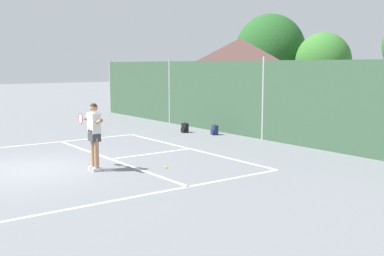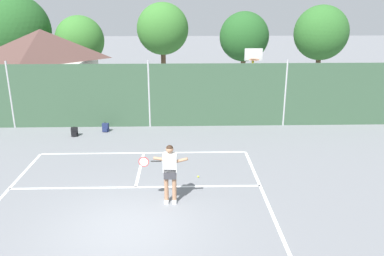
{
  "view_description": "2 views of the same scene",
  "coord_description": "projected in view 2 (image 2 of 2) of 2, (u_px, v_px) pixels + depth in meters",
  "views": [
    {
      "loc": [
        12.95,
        -3.92,
        2.89
      ],
      "look_at": [
        1.54,
        4.47,
        0.97
      ],
      "focal_mm": 44.04,
      "sensor_mm": 36.0,
      "label": 1
    },
    {
      "loc": [
        1.53,
        -9.1,
        5.81
      ],
      "look_at": [
        1.89,
        3.75,
        1.61
      ],
      "focal_mm": 36.49,
      "sensor_mm": 36.0,
      "label": 2
    }
  ],
  "objects": [
    {
      "name": "backpack_navy",
      "position": [
        106.0,
        128.0,
        18.12
      ],
      "size": [
        0.31,
        0.28,
        0.46
      ],
      "color": "navy",
      "rests_on": "ground"
    },
    {
      "name": "treeline_backdrop",
      "position": [
        137.0,
        33.0,
        28.1
      ],
      "size": [
        26.61,
        4.54,
        6.33
      ],
      "color": "brown",
      "rests_on": "ground"
    },
    {
      "name": "chainlink_fence",
      "position": [
        149.0,
        96.0,
        18.49
      ],
      "size": [
        26.09,
        0.09,
        3.19
      ],
      "color": "#38563D",
      "rests_on": "ground"
    },
    {
      "name": "basketball_hoop",
      "position": [
        252.0,
        73.0,
        19.84
      ],
      "size": [
        0.9,
        0.67,
        3.55
      ],
      "color": "yellow",
      "rests_on": "ground"
    },
    {
      "name": "court_markings",
      "position": [
        128.0,
        217.0,
        11.02
      ],
      "size": [
        8.3,
        11.1,
        0.01
      ],
      "color": "white",
      "rests_on": "ground"
    },
    {
      "name": "ground_plane",
      "position": [
        125.0,
        229.0,
        10.41
      ],
      "size": [
        120.0,
        120.0,
        0.0
      ],
      "primitive_type": "plane",
      "color": "slate"
    },
    {
      "name": "backpack_black",
      "position": [
        74.0,
        132.0,
        17.51
      ],
      "size": [
        0.29,
        0.26,
        0.46
      ],
      "color": "black",
      "rests_on": "ground"
    },
    {
      "name": "clubhouse_building",
      "position": [
        44.0,
        66.0,
        22.38
      ],
      "size": [
        5.57,
        5.48,
        4.31
      ],
      "color": "beige",
      "rests_on": "ground"
    },
    {
      "name": "tennis_ball",
      "position": [
        198.0,
        177.0,
        13.46
      ],
      "size": [
        0.07,
        0.07,
        0.07
      ],
      "primitive_type": "sphere",
      "color": "#CCE033",
      "rests_on": "ground"
    },
    {
      "name": "tennis_player",
      "position": [
        170.0,
        169.0,
        11.45
      ],
      "size": [
        1.44,
        0.28,
        1.85
      ],
      "color": "silver",
      "rests_on": "ground"
    }
  ]
}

